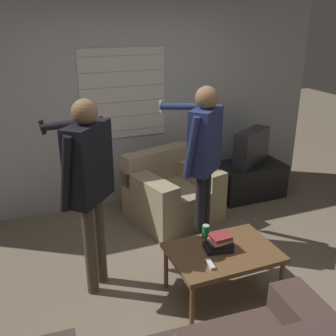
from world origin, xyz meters
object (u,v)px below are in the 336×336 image
object	(u,v)px
coffee_table	(223,255)
person_left_standing	(88,174)
tv	(251,147)
person_right_standing	(204,148)
book_stack	(219,243)
armchair_beige	(171,193)
spare_remote	(210,264)
soda_can	(206,232)

from	to	relation	value
coffee_table	person_left_standing	bearing A→B (deg)	152.23
coffee_table	person_left_standing	xyz separation A→B (m)	(-1.00, 0.53, 0.70)
tv	person_right_standing	world-z (taller)	person_right_standing
coffee_table	book_stack	size ratio (longest dim) A/B	3.58
person_right_standing	book_stack	bearing A→B (deg)	-147.57
armchair_beige	person_right_standing	bearing A→B (deg)	80.74
book_stack	spare_remote	size ratio (longest dim) A/B	1.91
tv	book_stack	bearing A→B (deg)	20.65
armchair_beige	book_stack	world-z (taller)	armchair_beige
person_right_standing	soda_can	size ratio (longest dim) A/B	13.52
person_right_standing	book_stack	distance (m)	0.99
armchair_beige	person_right_standing	xyz separation A→B (m)	(0.07, -0.68, 0.77)
person_right_standing	spare_remote	xyz separation A→B (m)	(-0.40, -0.95, -0.63)
tv	soda_can	world-z (taller)	tv
spare_remote	armchair_beige	bearing A→B (deg)	84.16
person_right_standing	book_stack	size ratio (longest dim) A/B	6.70
coffee_table	book_stack	world-z (taller)	book_stack
tv	person_left_standing	size ratio (longest dim) A/B	0.37
spare_remote	tv	bearing A→B (deg)	55.44
book_stack	soda_can	world-z (taller)	book_stack
coffee_table	spare_remote	world-z (taller)	spare_remote
armchair_beige	spare_remote	xyz separation A→B (m)	(-0.33, -1.63, 0.14)
tv	person_left_standing	xyz separation A→B (m)	(-2.34, -1.16, 0.41)
tv	person_right_standing	distance (m)	1.50
person_left_standing	spare_remote	xyz separation A→B (m)	(0.80, -0.68, -0.64)
book_stack	soda_can	size ratio (longest dim) A/B	2.02
coffee_table	spare_remote	size ratio (longest dim) A/B	6.82
book_stack	armchair_beige	bearing A→B (deg)	83.98
soda_can	spare_remote	world-z (taller)	soda_can
person_left_standing	person_right_standing	xyz separation A→B (m)	(1.19, 0.28, -0.01)
armchair_beige	person_left_standing	bearing A→B (deg)	25.38
person_right_standing	spare_remote	distance (m)	1.21
tv	book_stack	world-z (taller)	tv
soda_can	tv	bearing A→B (deg)	46.02
tv	spare_remote	world-z (taller)	tv
tv	person_left_standing	bearing A→B (deg)	-3.42
coffee_table	person_right_standing	world-z (taller)	person_right_standing
person_left_standing	book_stack	world-z (taller)	person_left_standing
armchair_beige	spare_remote	distance (m)	1.67
coffee_table	book_stack	xyz separation A→B (m)	(-0.02, 0.03, 0.10)
tv	soda_can	xyz separation A→B (m)	(-1.39, -1.44, -0.18)
armchair_beige	book_stack	xyz separation A→B (m)	(-0.15, -1.45, 0.19)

